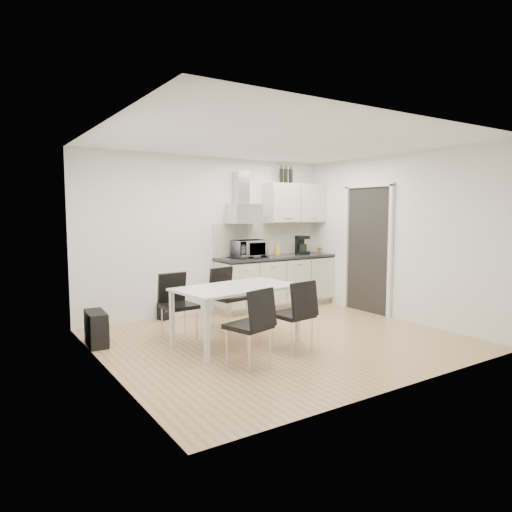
{
  "coord_description": "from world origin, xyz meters",
  "views": [
    {
      "loc": [
        -3.52,
        -4.82,
        1.71
      ],
      "look_at": [
        -0.15,
        0.35,
        1.1
      ],
      "focal_mm": 32.0,
      "sensor_mm": 36.0,
      "label": 1
    }
  ],
  "objects_px": {
    "chair_far_right": "(229,298)",
    "chair_near_right": "(292,316)",
    "guitar_amp": "(96,328)",
    "dining_table": "(237,292)",
    "floor_speaker": "(164,311)",
    "chair_far_left": "(179,307)",
    "chair_near_left": "(248,327)",
    "kitchenette": "(276,261)"
  },
  "relations": [
    {
      "from": "guitar_amp",
      "to": "chair_far_right",
      "type": "bearing_deg",
      "value": -1.65
    },
    {
      "from": "kitchenette",
      "to": "floor_speaker",
      "type": "xyz_separation_m",
      "value": [
        -2.06,
        0.17,
        -0.69
      ]
    },
    {
      "from": "kitchenette",
      "to": "dining_table",
      "type": "distance_m",
      "value": 2.38
    },
    {
      "from": "chair_far_right",
      "to": "guitar_amp",
      "type": "relative_size",
      "value": 1.64
    },
    {
      "from": "guitar_amp",
      "to": "dining_table",
      "type": "bearing_deg",
      "value": -26.86
    },
    {
      "from": "kitchenette",
      "to": "chair_far_right",
      "type": "xyz_separation_m",
      "value": [
        -1.45,
        -0.85,
        -0.39
      ]
    },
    {
      "from": "chair_far_right",
      "to": "chair_near_right",
      "type": "bearing_deg",
      "value": 84.43
    },
    {
      "from": "chair_near_left",
      "to": "floor_speaker",
      "type": "distance_m",
      "value": 2.58
    },
    {
      "from": "kitchenette",
      "to": "chair_near_right",
      "type": "distance_m",
      "value": 2.64
    },
    {
      "from": "chair_near_left",
      "to": "chair_near_right",
      "type": "bearing_deg",
      "value": -3.35
    },
    {
      "from": "kitchenette",
      "to": "chair_far_right",
      "type": "bearing_deg",
      "value": -149.56
    },
    {
      "from": "chair_far_left",
      "to": "chair_near_right",
      "type": "height_order",
      "value": "same"
    },
    {
      "from": "chair_far_right",
      "to": "floor_speaker",
      "type": "height_order",
      "value": "chair_far_right"
    },
    {
      "from": "dining_table",
      "to": "floor_speaker",
      "type": "bearing_deg",
      "value": 92.89
    },
    {
      "from": "dining_table",
      "to": "chair_near_right",
      "type": "height_order",
      "value": "chair_near_right"
    },
    {
      "from": "guitar_amp",
      "to": "chair_near_right",
      "type": "bearing_deg",
      "value": -34.71
    },
    {
      "from": "chair_far_right",
      "to": "kitchenette",
      "type": "bearing_deg",
      "value": -159.17
    },
    {
      "from": "chair_far_right",
      "to": "chair_near_left",
      "type": "height_order",
      "value": "same"
    },
    {
      "from": "chair_near_left",
      "to": "guitar_amp",
      "type": "distance_m",
      "value": 2.11
    },
    {
      "from": "floor_speaker",
      "to": "chair_far_left",
      "type": "bearing_deg",
      "value": -117.78
    },
    {
      "from": "dining_table",
      "to": "chair_near_left",
      "type": "height_order",
      "value": "chair_near_left"
    },
    {
      "from": "chair_far_right",
      "to": "chair_near_right",
      "type": "relative_size",
      "value": 1.0
    },
    {
      "from": "chair_far_left",
      "to": "floor_speaker",
      "type": "distance_m",
      "value": 1.23
    },
    {
      "from": "chair_far_left",
      "to": "chair_near_right",
      "type": "distance_m",
      "value": 1.55
    },
    {
      "from": "kitchenette",
      "to": "chair_far_left",
      "type": "distance_m",
      "value": 2.55
    },
    {
      "from": "chair_far_right",
      "to": "dining_table",
      "type": "bearing_deg",
      "value": 57.37
    },
    {
      "from": "chair_far_right",
      "to": "floor_speaker",
      "type": "xyz_separation_m",
      "value": [
        -0.61,
        1.02,
        -0.3
      ]
    },
    {
      "from": "dining_table",
      "to": "chair_near_right",
      "type": "distance_m",
      "value": 0.8
    },
    {
      "from": "chair_far_left",
      "to": "chair_far_right",
      "type": "relative_size",
      "value": 1.0
    },
    {
      "from": "chair_far_right",
      "to": "chair_near_right",
      "type": "distance_m",
      "value": 1.38
    },
    {
      "from": "dining_table",
      "to": "guitar_amp",
      "type": "height_order",
      "value": "dining_table"
    },
    {
      "from": "dining_table",
      "to": "chair_far_right",
      "type": "height_order",
      "value": "chair_far_right"
    },
    {
      "from": "chair_far_right",
      "to": "chair_near_left",
      "type": "xyz_separation_m",
      "value": [
        -0.64,
        -1.54,
        0.0
      ]
    },
    {
      "from": "kitchenette",
      "to": "floor_speaker",
      "type": "bearing_deg",
      "value": 175.42
    },
    {
      "from": "chair_far_left",
      "to": "guitar_amp",
      "type": "height_order",
      "value": "chair_far_left"
    },
    {
      "from": "dining_table",
      "to": "chair_far_right",
      "type": "relative_size",
      "value": 1.86
    },
    {
      "from": "kitchenette",
      "to": "chair_near_right",
      "type": "relative_size",
      "value": 2.86
    },
    {
      "from": "dining_table",
      "to": "floor_speaker",
      "type": "height_order",
      "value": "dining_table"
    },
    {
      "from": "kitchenette",
      "to": "chair_far_left",
      "type": "xyz_separation_m",
      "value": [
        -2.31,
        -1.0,
        -0.39
      ]
    },
    {
      "from": "kitchenette",
      "to": "chair_far_left",
      "type": "height_order",
      "value": "kitchenette"
    },
    {
      "from": "chair_far_right",
      "to": "guitar_amp",
      "type": "height_order",
      "value": "chair_far_right"
    },
    {
      "from": "kitchenette",
      "to": "chair_near_left",
      "type": "bearing_deg",
      "value": -131.19
    }
  ]
}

